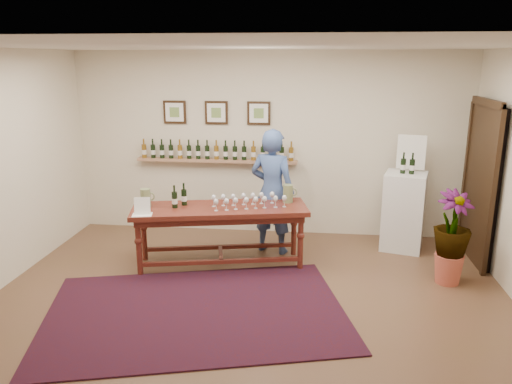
# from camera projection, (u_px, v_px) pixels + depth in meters

# --- Properties ---
(ground) EXTENTS (6.00, 6.00, 0.00)m
(ground) POSITION_uv_depth(u_px,v_px,m) (248.00, 305.00, 5.60)
(ground) COLOR brown
(ground) RESTS_ON ground
(room_shell) EXTENTS (6.00, 6.00, 6.00)m
(room_shell) POSITION_uv_depth(u_px,v_px,m) (417.00, 175.00, 6.86)
(room_shell) COLOR beige
(room_shell) RESTS_ON ground
(rug) EXTENTS (3.64, 2.87, 0.02)m
(rug) POSITION_uv_depth(u_px,v_px,m) (196.00, 312.00, 5.43)
(rug) COLOR #450E0C
(rug) RESTS_ON ground
(tasting_table) EXTENTS (2.37, 1.18, 0.80)m
(tasting_table) POSITION_uv_depth(u_px,v_px,m) (220.00, 216.00, 6.53)
(tasting_table) COLOR #471611
(tasting_table) RESTS_ON ground
(table_glasses) EXTENTS (1.21, 0.62, 0.16)m
(table_glasses) POSITION_uv_depth(u_px,v_px,m) (244.00, 201.00, 6.48)
(table_glasses) COLOR silver
(table_glasses) RESTS_ON tasting_table
(table_bottles) EXTENTS (0.36, 0.28, 0.33)m
(table_bottles) POSITION_uv_depth(u_px,v_px,m) (179.00, 194.00, 6.48)
(table_bottles) COLOR black
(table_bottles) RESTS_ON tasting_table
(pitcher_left) EXTENTS (0.19, 0.19, 0.24)m
(pitcher_left) POSITION_uv_depth(u_px,v_px,m) (146.00, 198.00, 6.48)
(pitcher_left) COLOR olive
(pitcher_left) RESTS_ON tasting_table
(pitcher_right) EXTENTS (0.17, 0.17, 0.24)m
(pitcher_right) POSITION_uv_depth(u_px,v_px,m) (288.00, 194.00, 6.68)
(pitcher_right) COLOR olive
(pitcher_right) RESTS_ON tasting_table
(menu_card) EXTENTS (0.27, 0.22, 0.22)m
(menu_card) POSITION_uv_depth(u_px,v_px,m) (142.00, 206.00, 6.16)
(menu_card) COLOR white
(menu_card) RESTS_ON tasting_table
(display_pedestal) EXTENTS (0.68, 0.68, 1.12)m
(display_pedestal) POSITION_uv_depth(u_px,v_px,m) (404.00, 211.00, 7.15)
(display_pedestal) COLOR silver
(display_pedestal) RESTS_ON ground
(pedestal_bottles) EXTENTS (0.30, 0.15, 0.29)m
(pedestal_bottles) POSITION_uv_depth(u_px,v_px,m) (408.00, 164.00, 6.95)
(pedestal_bottles) COLOR black
(pedestal_bottles) RESTS_ON display_pedestal
(info_sign) EXTENTS (0.39, 0.12, 0.54)m
(info_sign) POSITION_uv_depth(u_px,v_px,m) (411.00, 152.00, 7.09)
(info_sign) COLOR white
(info_sign) RESTS_ON display_pedestal
(potted_plant) EXTENTS (0.69, 0.69, 1.01)m
(potted_plant) POSITION_uv_depth(u_px,v_px,m) (451.00, 238.00, 6.01)
(potted_plant) COLOR #B44F3C
(potted_plant) RESTS_ON ground
(person) EXTENTS (0.74, 0.60, 1.76)m
(person) POSITION_uv_depth(u_px,v_px,m) (272.00, 191.00, 6.96)
(person) COLOR #385186
(person) RESTS_ON ground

